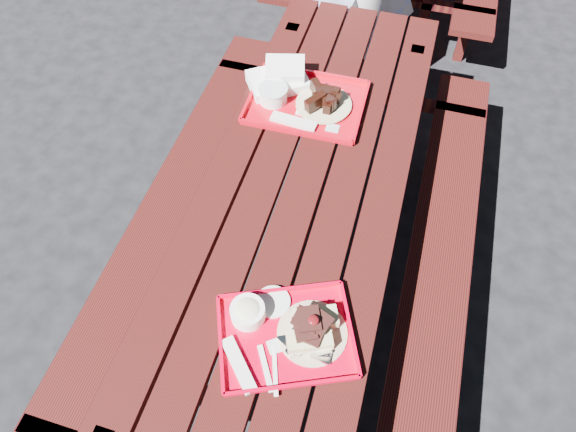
% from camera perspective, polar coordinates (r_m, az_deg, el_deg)
% --- Properties ---
extents(ground, '(60.00, 60.00, 0.00)m').
position_cam_1_polar(ground, '(2.52, 0.96, -7.91)').
color(ground, black).
rests_on(ground, ground).
extents(picnic_table_near, '(1.41, 2.40, 0.75)m').
position_cam_1_polar(picnic_table_near, '(2.04, 1.18, -0.82)').
color(picnic_table_near, '#3A110B').
rests_on(picnic_table_near, ground).
extents(near_tray, '(0.49, 0.45, 0.13)m').
position_cam_1_polar(near_tray, '(1.59, -0.34, -12.33)').
color(near_tray, red).
rests_on(near_tray, picnic_table_near).
extents(far_tray, '(0.48, 0.38, 0.08)m').
position_cam_1_polar(far_tray, '(2.18, 1.79, 12.59)').
color(far_tray, red).
rests_on(far_tray, picnic_table_near).
extents(white_cloth, '(0.30, 0.28, 0.10)m').
position_cam_1_polar(white_cloth, '(2.26, -0.90, 15.06)').
color(white_cloth, white).
rests_on(white_cloth, picnic_table_near).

